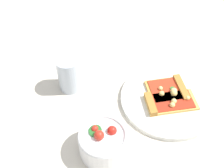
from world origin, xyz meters
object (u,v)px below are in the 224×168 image
(plate, at_px, (168,99))
(paper_napkin, at_px, (107,44))
(pizza_slice_near, at_px, (170,90))
(salad_bowl, at_px, (103,142))
(pizza_slice_far, at_px, (168,102))
(soda_glass, at_px, (69,75))

(plate, xyz_separation_m, paper_napkin, (0.18, -0.27, -0.01))
(pizza_slice_near, xyz_separation_m, salad_bowl, (0.20, 0.18, 0.02))
(pizza_slice_far, bearing_deg, pizza_slice_near, -105.59)
(pizza_slice_far, height_order, paper_napkin, pizza_slice_far)
(pizza_slice_near, distance_m, soda_glass, 0.30)
(pizza_slice_near, relative_size, pizza_slice_far, 0.82)
(pizza_slice_near, bearing_deg, soda_glass, -7.82)
(plate, bearing_deg, pizza_slice_near, -104.81)
(pizza_slice_near, height_order, soda_glass, soda_glass)
(pizza_slice_near, distance_m, pizza_slice_far, 0.05)
(paper_napkin, bearing_deg, soda_glass, 60.87)
(salad_bowl, height_order, paper_napkin, salad_bowl)
(salad_bowl, xyz_separation_m, soda_glass, (0.10, -0.22, 0.01))
(plate, distance_m, soda_glass, 0.30)
(plate, relative_size, soda_glass, 2.54)
(plate, bearing_deg, pizza_slice_far, 73.59)
(pizza_slice_near, height_order, paper_napkin, pizza_slice_near)
(plate, bearing_deg, paper_napkin, -56.66)
(pizza_slice_near, bearing_deg, pizza_slice_far, 74.41)
(pizza_slice_far, bearing_deg, soda_glass, -16.81)
(plate, xyz_separation_m, pizza_slice_near, (-0.01, -0.02, 0.01))
(pizza_slice_near, bearing_deg, plate, 75.19)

